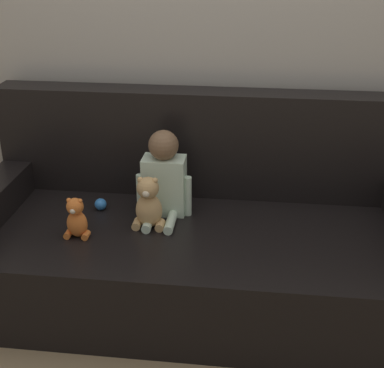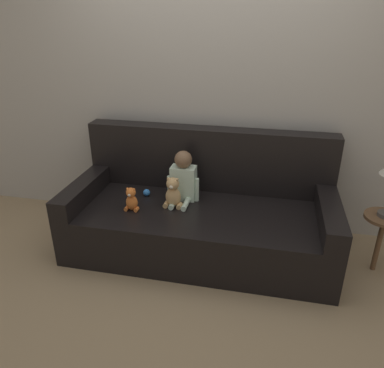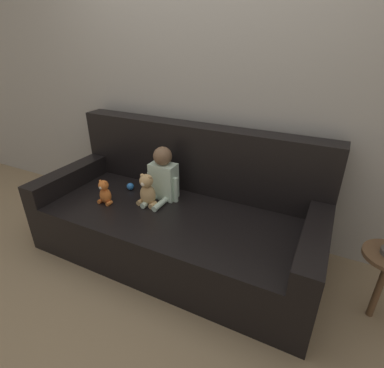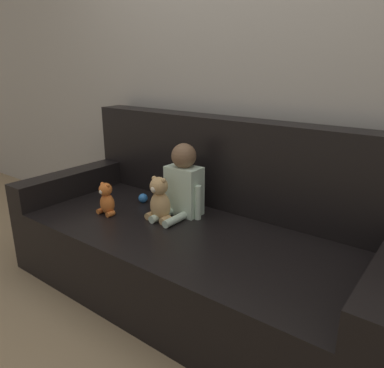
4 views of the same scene
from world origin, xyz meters
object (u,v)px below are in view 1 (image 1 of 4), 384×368
Objects in this scene: couch at (197,235)px; toy_ball at (101,204)px; teddy_bear_brown at (149,204)px; plush_toy_side at (76,219)px; person_baby at (164,178)px.

couch reaches higher than toy_ball.
toy_ball is at bearing 152.75° from teddy_bear_brown.
couch is 10.94× the size of plush_toy_side.
teddy_bear_brown is 0.33m from toy_ball.
teddy_bear_brown is at bearing 22.23° from plush_toy_side.
person_baby is 2.18× the size of plush_toy_side.
teddy_bear_brown is (-0.22, -0.11, 0.22)m from couch.
person_baby is (-0.17, 0.05, 0.29)m from couch.
couch is 8.29× the size of teddy_bear_brown.
person_baby reaches higher than toy_ball.
person_baby is 1.65× the size of teddy_bear_brown.
toy_ball is (0.03, 0.27, -0.06)m from plush_toy_side.
person_baby is at bearing 37.96° from plush_toy_side.
couch is 35.79× the size of toy_ball.
couch is 0.52m from toy_ball.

